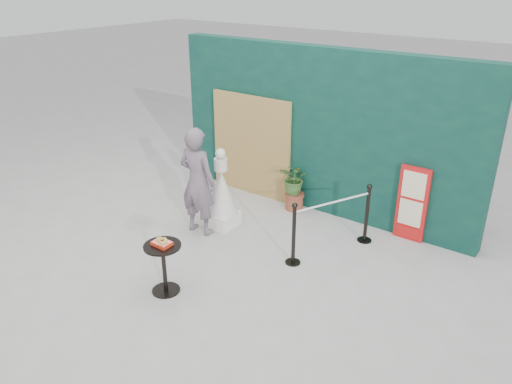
% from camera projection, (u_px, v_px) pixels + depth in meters
% --- Properties ---
extents(ground, '(60.00, 60.00, 0.00)m').
position_uv_depth(ground, '(208.00, 281.00, 7.32)').
color(ground, '#ADAAA5').
rests_on(ground, ground).
extents(back_wall, '(6.00, 0.30, 3.00)m').
position_uv_depth(back_wall, '(320.00, 131.00, 9.03)').
color(back_wall, '#0A2D2B').
rests_on(back_wall, ground).
extents(bamboo_fence, '(1.80, 0.08, 2.00)m').
position_uv_depth(bamboo_fence, '(251.00, 146.00, 9.83)').
color(bamboo_fence, tan).
rests_on(bamboo_fence, ground).
extents(woman, '(0.72, 0.50, 1.88)m').
position_uv_depth(woman, '(198.00, 182.00, 8.33)').
color(woman, '#655763').
rests_on(woman, ground).
extents(menu_board, '(0.50, 0.07, 1.30)m').
position_uv_depth(menu_board, '(412.00, 204.00, 8.21)').
color(menu_board, red).
rests_on(menu_board, ground).
extents(statue, '(0.57, 0.57, 1.45)m').
position_uv_depth(statue, '(222.00, 195.00, 8.66)').
color(statue, white).
rests_on(statue, ground).
extents(cafe_table, '(0.52, 0.52, 0.75)m').
position_uv_depth(cafe_table, '(164.00, 261.00, 6.90)').
color(cafe_table, black).
rests_on(cafe_table, ground).
extents(food_basket, '(0.26, 0.19, 0.11)m').
position_uv_depth(food_basket, '(162.00, 243.00, 6.78)').
color(food_basket, red).
rests_on(food_basket, cafe_table).
extents(planter, '(0.54, 0.47, 0.93)m').
position_uv_depth(planter, '(295.00, 183.00, 9.30)').
color(planter, brown).
rests_on(planter, ground).
extents(stanchion_barrier, '(0.84, 1.54, 1.03)m').
position_uv_depth(stanchion_barrier, '(332.00, 224.00, 7.89)').
color(stanchion_barrier, black).
rests_on(stanchion_barrier, ground).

